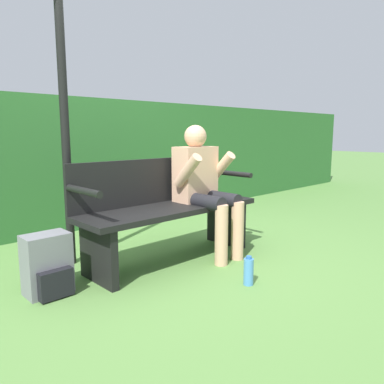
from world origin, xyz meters
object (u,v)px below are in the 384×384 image
at_px(water_bottle, 249,271).
at_px(signpost, 63,89).
at_px(backpack, 48,266).
at_px(park_bench, 167,208).
at_px(person_seated, 204,183).
at_px(parked_car, 56,149).

bearing_deg(water_bottle, signpost, 118.71).
distance_m(backpack, signpost, 1.39).
distance_m(water_bottle, signpost, 2.02).
xyz_separation_m(park_bench, water_bottle, (0.06, -0.85, -0.36)).
bearing_deg(park_bench, person_seated, -19.73).
bearing_deg(person_seated, signpost, 149.45).
xyz_separation_m(signpost, parked_car, (4.11, 9.57, -0.88)).
bearing_deg(person_seated, parked_car, 72.98).
bearing_deg(backpack, parked_car, 65.83).
height_order(water_bottle, signpost, signpost).
xyz_separation_m(water_bottle, parked_car, (3.39, 10.90, 0.46)).
height_order(backpack, water_bottle, backpack).
bearing_deg(signpost, person_seated, -30.55).
height_order(person_seated, parked_car, person_seated).
xyz_separation_m(park_bench, person_seated, (0.34, -0.12, 0.20)).
height_order(backpack, parked_car, parked_car).
relative_size(signpost, parked_car, 0.57).
relative_size(person_seated, water_bottle, 5.37).
height_order(park_bench, person_seated, person_seated).
bearing_deg(signpost, water_bottle, -61.29).
height_order(park_bench, signpost, signpost).
bearing_deg(backpack, signpost, 49.52).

